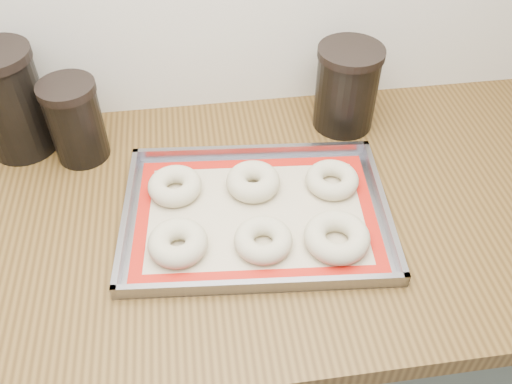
{
  "coord_description": "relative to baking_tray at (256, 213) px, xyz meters",
  "views": [
    {
      "loc": [
        0.0,
        1.0,
        1.6
      ],
      "look_at": [
        0.1,
        1.65,
        0.96
      ],
      "focal_mm": 38.0,
      "sensor_mm": 36.0,
      "label": 1
    }
  ],
  "objects": [
    {
      "name": "cabinet",
      "position": [
        -0.1,
        0.03,
        -0.48
      ],
      "size": [
        3.0,
        0.65,
        0.86
      ],
      "primitive_type": "cube",
      "color": "#596458",
      "rests_on": "floor"
    },
    {
      "name": "countertop",
      "position": [
        -0.1,
        0.03,
        -0.03
      ],
      "size": [
        3.06,
        0.68,
        0.04
      ],
      "primitive_type": "cube",
      "color": "brown",
      "rests_on": "cabinet"
    },
    {
      "name": "baking_tray",
      "position": [
        0.0,
        0.0,
        0.0
      ],
      "size": [
        0.49,
        0.37,
        0.03
      ],
      "rotation": [
        0.0,
        0.0,
        -0.09
      ],
      "color": "gray",
      "rests_on": "countertop"
    },
    {
      "name": "baking_mat",
      "position": [
        0.0,
        0.0,
        -0.0
      ],
      "size": [
        0.44,
        0.33,
        0.0
      ],
      "rotation": [
        0.0,
        0.0,
        -0.09
      ],
      "color": "#C6B793",
      "rests_on": "baking_tray"
    },
    {
      "name": "bagel_front_left",
      "position": [
        -0.14,
        -0.06,
        0.02
      ],
      "size": [
        0.1,
        0.1,
        0.04
      ],
      "primitive_type": "torus",
      "rotation": [
        0.0,
        0.0,
        0.01
      ],
      "color": "#C3B997",
      "rests_on": "baking_mat"
    },
    {
      "name": "bagel_front_mid",
      "position": [
        0.0,
        -0.07,
        0.01
      ],
      "size": [
        0.11,
        0.11,
        0.03
      ],
      "primitive_type": "torus",
      "rotation": [
        0.0,
        0.0,
        -0.12
      ],
      "color": "#C3B997",
      "rests_on": "baking_mat"
    },
    {
      "name": "bagel_front_right",
      "position": [
        0.12,
        -0.09,
        0.02
      ],
      "size": [
        0.13,
        0.13,
        0.04
      ],
      "primitive_type": "torus",
      "rotation": [
        0.0,
        0.0,
        0.19
      ],
      "color": "#C3B997",
      "rests_on": "baking_mat"
    },
    {
      "name": "bagel_back_left",
      "position": [
        -0.14,
        0.07,
        0.01
      ],
      "size": [
        0.11,
        0.11,
        0.03
      ],
      "primitive_type": "torus",
      "rotation": [
        0.0,
        0.0,
        -0.08
      ],
      "color": "#C3B997",
      "rests_on": "baking_mat"
    },
    {
      "name": "bagel_back_mid",
      "position": [
        0.0,
        0.06,
        0.02
      ],
      "size": [
        0.1,
        0.1,
        0.04
      ],
      "primitive_type": "torus",
      "rotation": [
        0.0,
        0.0,
        0.06
      ],
      "color": "#C3B997",
      "rests_on": "baking_mat"
    },
    {
      "name": "bagel_back_right",
      "position": [
        0.15,
        0.05,
        0.01
      ],
      "size": [
        0.11,
        0.11,
        0.03
      ],
      "primitive_type": "torus",
      "rotation": [
        0.0,
        0.0,
        0.12
      ],
      "color": "#C3B997",
      "rests_on": "baking_mat"
    },
    {
      "name": "canister_left",
      "position": [
        -0.43,
        0.26,
        0.1
      ],
      "size": [
        0.13,
        0.13,
        0.21
      ],
      "color": "black",
      "rests_on": "countertop"
    },
    {
      "name": "canister_mid",
      "position": [
        -0.31,
        0.21,
        0.08
      ],
      "size": [
        0.11,
        0.11,
        0.16
      ],
      "color": "black",
      "rests_on": "countertop"
    },
    {
      "name": "canister_right",
      "position": [
        0.22,
        0.24,
        0.08
      ],
      "size": [
        0.13,
        0.13,
        0.18
      ],
      "color": "black",
      "rests_on": "countertop"
    }
  ]
}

